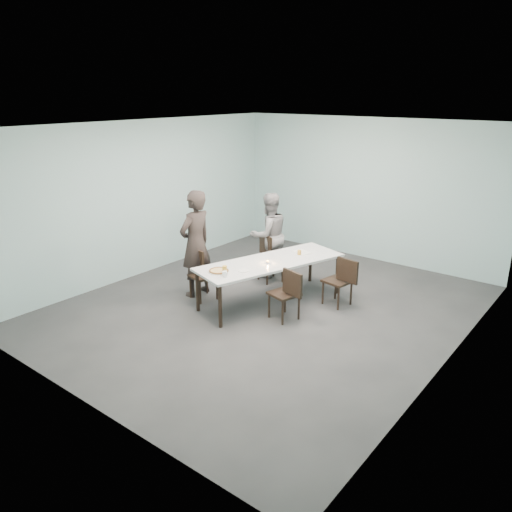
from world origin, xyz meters
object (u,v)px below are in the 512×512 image
Objects in this scene: table at (270,264)px; side_plate at (244,271)px; chair_far_right at (342,278)px; diner_far at (269,235)px; diner_near at (196,244)px; chair_near_right at (288,291)px; beer_glass at (225,270)px; chair_far_left at (268,255)px; water_tumbler at (225,274)px; tealight at (268,262)px; amber_tumbler at (299,252)px; chair_near_left at (201,271)px; pizza at (219,271)px.

side_plate reaches higher than table.
diner_far reaches higher than chair_far_right.
diner_near is 1.14× the size of diner_far.
chair_near_right is 1.04m from beer_glass.
chair_far_left is at bearing 1.89° from chair_far_right.
side_plate is (-0.05, -0.66, 0.06)m from table.
water_tumbler is (1.13, -0.51, -0.16)m from diner_near.
diner_far reaches higher than water_tumbler.
diner_near reaches higher than tealight.
water_tumbler is (-0.06, -0.39, 0.04)m from side_plate.
chair_near_right is at bearing -65.68° from amber_tumbler.
chair_near_right is 10.88× the size of amber_tumbler.
water_tumbler is (0.97, -0.45, 0.29)m from chair_near_left.
pizza is at bearing 155.09° from water_tumbler.
diner_far is (-0.13, 0.18, 0.33)m from chair_far_left.
diner_far reaches higher than beer_glass.
amber_tumbler is at bearing 58.77° from chair_near_left.
side_plate is at bearing 80.55° from water_tumbler.
chair_near_right is 9.67× the size of water_tumbler.
diner_near is 1.18m from beer_glass.
chair_far_right is 1.93m from diner_far.
chair_near_right reaches higher than pizza.
amber_tumbler is at bearing 71.33° from pizza.
amber_tumbler is (0.99, -0.43, -0.04)m from diner_far.
beer_glass reaches higher than pizza.
amber_tumbler is (-0.86, -0.00, 0.29)m from chair_far_right.
table is at bearing 85.67° from side_plate.
diner_far reaches higher than amber_tumbler.
table is at bearing 44.40° from chair_near_left.
water_tumbler is at bearing -9.29° from chair_near_left.
tealight is (0.21, 0.86, -0.05)m from beer_glass.
chair_near_right is (1.33, -1.27, 0.00)m from chair_far_left.
water_tumbler reaches higher than amber_tumbler.
amber_tumbler is (0.31, 1.64, -0.01)m from water_tumbler.
chair_far_right is 10.88× the size of amber_tumbler.
beer_glass is (0.92, -0.39, 0.32)m from chair_near_left.
diner_far is 20.83× the size of amber_tumbler.
diner_near reaches higher than amber_tumbler.
chair_near_left reaches higher than side_plate.
pizza is (-1.38, -1.55, 0.27)m from chair_far_right.
chair_far_left is at bearing 106.50° from water_tumbler.
chair_far_right is 2.56× the size of pizza.
beer_glass reaches higher than chair_far_left.
side_plate is at bearing 48.51° from diner_far.
diner_far is (-1.46, 1.45, 0.33)m from chair_near_right.
diner_near reaches higher than pizza.
chair_near_left is 1.68m from diner_far.
chair_far_right is 2.03m from beer_glass.
pizza is at bearing 42.52° from chair_near_right.
amber_tumbler is (0.52, 1.54, 0.02)m from pizza.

